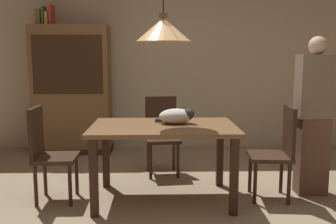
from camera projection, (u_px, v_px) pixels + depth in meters
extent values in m
plane|color=#998466|center=(173.00, 215.00, 3.39)|extent=(10.00, 10.00, 0.00)
cube|color=beige|center=(167.00, 54.00, 5.79)|extent=(6.40, 0.10, 2.90)
cube|color=brown|center=(164.00, 127.00, 3.66)|extent=(1.40, 0.90, 0.04)
cube|color=#382316|center=(94.00, 178.00, 3.32)|extent=(0.07, 0.07, 0.71)
cube|color=#382316|center=(234.00, 177.00, 3.35)|extent=(0.07, 0.07, 0.71)
cube|color=#382316|center=(106.00, 155.00, 4.09)|extent=(0.07, 0.07, 0.71)
cube|color=#382316|center=(220.00, 154.00, 4.12)|extent=(0.07, 0.07, 0.71)
cube|color=#382316|center=(56.00, 158.00, 3.68)|extent=(0.41, 0.41, 0.04)
cube|color=#322014|center=(36.00, 132.00, 3.64)|extent=(0.04, 0.38, 0.48)
cylinder|color=#382316|center=(70.00, 185.00, 3.56)|extent=(0.04, 0.04, 0.41)
cylinder|color=#382316|center=(77.00, 175.00, 3.88)|extent=(0.04, 0.04, 0.41)
cylinder|color=#382316|center=(36.00, 186.00, 3.55)|extent=(0.04, 0.04, 0.41)
cylinder|color=#382316|center=(45.00, 175.00, 3.87)|extent=(0.04, 0.04, 0.41)
cube|color=#382316|center=(163.00, 139.00, 4.50)|extent=(0.44, 0.44, 0.04)
cube|color=#322014|center=(161.00, 116.00, 4.64)|extent=(0.38, 0.08, 0.48)
cylinder|color=#382316|center=(151.00, 162.00, 4.35)|extent=(0.04, 0.04, 0.41)
cylinder|color=#382316|center=(178.00, 161.00, 4.40)|extent=(0.04, 0.04, 0.41)
cylinder|color=#382316|center=(148.00, 155.00, 4.67)|extent=(0.04, 0.04, 0.41)
cylinder|color=#382316|center=(174.00, 154.00, 4.71)|extent=(0.04, 0.04, 0.41)
cube|color=#382316|center=(270.00, 157.00, 3.73)|extent=(0.43, 0.43, 0.04)
cube|color=#322014|center=(289.00, 131.00, 3.68)|extent=(0.07, 0.38, 0.48)
cylinder|color=#382316|center=(250.00, 173.00, 3.94)|extent=(0.04, 0.04, 0.41)
cylinder|color=#382316|center=(255.00, 183.00, 3.62)|extent=(0.04, 0.04, 0.41)
cylinder|color=#382316|center=(281.00, 174.00, 3.92)|extent=(0.04, 0.04, 0.41)
cylinder|color=#382316|center=(289.00, 184.00, 3.60)|extent=(0.04, 0.04, 0.41)
ellipsoid|color=silver|center=(176.00, 116.00, 3.74)|extent=(0.37, 0.26, 0.15)
sphere|color=#333338|center=(189.00, 114.00, 3.72)|extent=(0.11, 0.11, 0.11)
cylinder|color=#333338|center=(164.00, 120.00, 3.80)|extent=(0.18, 0.04, 0.04)
cone|color=#E0A86B|center=(163.00, 30.00, 3.53)|extent=(0.52, 0.52, 0.22)
cylinder|color=#513D23|center=(163.00, 15.00, 3.51)|extent=(0.08, 0.08, 0.04)
cube|color=brown|center=(72.00, 90.00, 5.51)|extent=(1.10, 0.44, 1.85)
cube|color=#382316|center=(67.00, 65.00, 5.23)|extent=(0.97, 0.01, 0.81)
cube|color=#382316|center=(74.00, 149.00, 5.64)|extent=(1.12, 0.45, 0.08)
cube|color=brown|center=(40.00, 17.00, 5.35)|extent=(0.06, 0.24, 0.22)
cube|color=#427A4C|center=(44.00, 16.00, 5.35)|extent=(0.03, 0.20, 0.26)
cube|color=gold|center=(48.00, 19.00, 5.35)|extent=(0.04, 0.20, 0.18)
cube|color=#B73833|center=(52.00, 15.00, 5.35)|extent=(0.04, 0.22, 0.28)
cube|color=brown|center=(312.00, 156.00, 3.88)|extent=(0.30, 0.20, 0.80)
cube|color=#84705B|center=(316.00, 86.00, 3.78)|extent=(0.36, 0.22, 0.63)
sphere|color=#DBB293|center=(318.00, 46.00, 3.72)|extent=(0.18, 0.18, 0.18)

